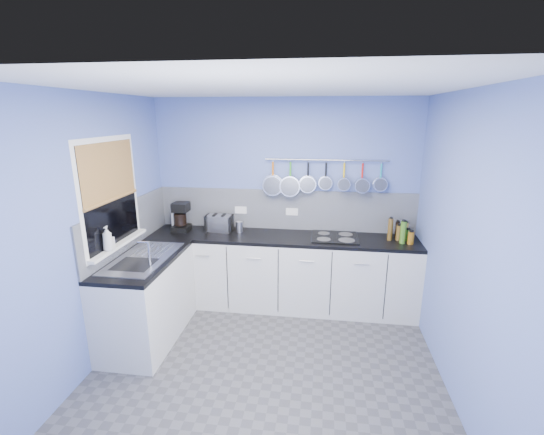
% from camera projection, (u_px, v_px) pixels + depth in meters
% --- Properties ---
extents(floor, '(3.20, 3.00, 0.02)m').
position_uv_depth(floor, '(266.00, 366.00, 3.53)').
color(floor, '#47474C').
rests_on(floor, ground).
extents(ceiling, '(3.20, 3.00, 0.02)m').
position_uv_depth(ceiling, '(265.00, 86.00, 2.86)').
color(ceiling, white).
rests_on(ceiling, ground).
extents(wall_back, '(3.20, 0.02, 2.50)m').
position_uv_depth(wall_back, '(284.00, 202.00, 4.64)').
color(wall_back, '#5A6EB9').
rests_on(wall_back, ground).
extents(wall_front, '(3.20, 0.02, 2.50)m').
position_uv_depth(wall_front, '(217.00, 345.00, 1.75)').
color(wall_front, '#5A6EB9').
rests_on(wall_front, ground).
extents(wall_left, '(0.02, 3.00, 2.50)m').
position_uv_depth(wall_left, '(93.00, 233.00, 3.41)').
color(wall_left, '#5A6EB9').
rests_on(wall_left, ground).
extents(wall_right, '(0.02, 3.00, 2.50)m').
position_uv_depth(wall_right, '(464.00, 250.00, 2.98)').
color(wall_right, '#5A6EB9').
rests_on(wall_right, ground).
extents(backsplash_back, '(3.20, 0.02, 0.50)m').
position_uv_depth(backsplash_back, '(284.00, 210.00, 4.64)').
color(backsplash_back, '#9296A1').
rests_on(backsplash_back, wall_back).
extents(backsplash_left, '(0.02, 1.80, 0.50)m').
position_uv_depth(backsplash_left, '(129.00, 225.00, 4.00)').
color(backsplash_left, '#9296A1').
rests_on(backsplash_left, wall_left).
extents(cabinet_run_back, '(3.20, 0.60, 0.86)m').
position_uv_depth(cabinet_run_back, '(281.00, 272.00, 4.56)').
color(cabinet_run_back, silver).
rests_on(cabinet_run_back, ground).
extents(worktop_back, '(3.20, 0.60, 0.04)m').
position_uv_depth(worktop_back, '(281.00, 237.00, 4.44)').
color(worktop_back, black).
rests_on(worktop_back, cabinet_run_back).
extents(cabinet_run_left, '(0.60, 1.20, 0.86)m').
position_uv_depth(cabinet_run_left, '(148.00, 300.00, 3.87)').
color(cabinet_run_left, silver).
rests_on(cabinet_run_left, ground).
extents(worktop_left, '(0.60, 1.20, 0.04)m').
position_uv_depth(worktop_left, '(144.00, 260.00, 3.75)').
color(worktop_left, black).
rests_on(worktop_left, cabinet_run_left).
extents(window_frame, '(0.01, 1.00, 1.10)m').
position_uv_depth(window_frame, '(110.00, 194.00, 3.61)').
color(window_frame, white).
rests_on(window_frame, wall_left).
extents(window_glass, '(0.01, 0.90, 1.00)m').
position_uv_depth(window_glass, '(111.00, 194.00, 3.61)').
color(window_glass, black).
rests_on(window_glass, wall_left).
extents(bamboo_blind, '(0.01, 0.90, 0.55)m').
position_uv_depth(bamboo_blind, '(109.00, 171.00, 3.55)').
color(bamboo_blind, '#B97639').
rests_on(bamboo_blind, wall_left).
extents(window_sill, '(0.10, 0.98, 0.03)m').
position_uv_depth(window_sill, '(119.00, 244.00, 3.74)').
color(window_sill, white).
rests_on(window_sill, wall_left).
extents(sink_unit, '(0.50, 0.95, 0.01)m').
position_uv_depth(sink_unit, '(143.00, 258.00, 3.74)').
color(sink_unit, silver).
rests_on(sink_unit, worktop_left).
extents(mixer_tap, '(0.12, 0.08, 0.26)m').
position_uv_depth(mixer_tap, '(149.00, 253.00, 3.52)').
color(mixer_tap, silver).
rests_on(mixer_tap, worktop_left).
extents(socket_left, '(0.15, 0.01, 0.09)m').
position_uv_depth(socket_left, '(241.00, 210.00, 4.71)').
color(socket_left, white).
rests_on(socket_left, backsplash_back).
extents(socket_right, '(0.15, 0.01, 0.09)m').
position_uv_depth(socket_right, '(292.00, 212.00, 4.62)').
color(socket_right, white).
rests_on(socket_right, backsplash_back).
extents(pot_rail, '(1.45, 0.02, 0.02)m').
position_uv_depth(pot_rail, '(326.00, 160.00, 4.37)').
color(pot_rail, silver).
rests_on(pot_rail, wall_back).
extents(soap_bottle_a, '(0.10, 0.10, 0.24)m').
position_uv_depth(soap_bottle_a, '(107.00, 238.00, 3.50)').
color(soap_bottle_a, white).
rests_on(soap_bottle_a, window_sill).
extents(soap_bottle_b, '(0.09, 0.09, 0.17)m').
position_uv_depth(soap_bottle_b, '(109.00, 241.00, 3.54)').
color(soap_bottle_b, white).
rests_on(soap_bottle_b, window_sill).
extents(paper_towel, '(0.11, 0.11, 0.24)m').
position_uv_depth(paper_towel, '(176.00, 220.00, 4.68)').
color(paper_towel, white).
rests_on(paper_towel, worktop_back).
extents(coffee_maker, '(0.20, 0.22, 0.35)m').
position_uv_depth(coffee_maker, '(181.00, 217.00, 4.59)').
color(coffee_maker, black).
rests_on(coffee_maker, worktop_back).
extents(toaster, '(0.34, 0.23, 0.20)m').
position_uv_depth(toaster, '(219.00, 223.00, 4.60)').
color(toaster, silver).
rests_on(toaster, worktop_back).
extents(canister, '(0.11, 0.11, 0.13)m').
position_uv_depth(canister, '(239.00, 227.00, 4.58)').
color(canister, silver).
rests_on(canister, worktop_back).
extents(hob, '(0.54, 0.47, 0.01)m').
position_uv_depth(hob, '(335.00, 237.00, 4.37)').
color(hob, black).
rests_on(hob, worktop_back).
extents(pan_0, '(0.25, 0.07, 0.44)m').
position_uv_depth(pan_0, '(273.00, 178.00, 4.50)').
color(pan_0, silver).
rests_on(pan_0, pot_rail).
extents(pan_1, '(0.25, 0.08, 0.44)m').
position_uv_depth(pan_1, '(290.00, 178.00, 4.48)').
color(pan_1, silver).
rests_on(pan_1, pot_rail).
extents(pan_2, '(0.21, 0.06, 0.40)m').
position_uv_depth(pan_2, '(308.00, 177.00, 4.44)').
color(pan_2, silver).
rests_on(pan_2, pot_rail).
extents(pan_3, '(0.16, 0.05, 0.35)m').
position_uv_depth(pan_3, '(326.00, 175.00, 4.41)').
color(pan_3, silver).
rests_on(pan_3, pot_rail).
extents(pan_4, '(0.15, 0.13, 0.34)m').
position_uv_depth(pan_4, '(344.00, 175.00, 4.38)').
color(pan_4, silver).
rests_on(pan_4, pot_rail).
extents(pan_5, '(0.18, 0.13, 0.37)m').
position_uv_depth(pan_5, '(362.00, 177.00, 4.35)').
color(pan_5, silver).
rests_on(pan_5, pot_rail).
extents(pan_6, '(0.16, 0.07, 0.35)m').
position_uv_depth(pan_6, '(381.00, 176.00, 4.32)').
color(pan_6, silver).
rests_on(pan_6, pot_rail).
extents(condiment_0, '(0.06, 0.06, 0.18)m').
position_uv_depth(condiment_0, '(406.00, 230.00, 4.35)').
color(condiment_0, olive).
rests_on(condiment_0, worktop_back).
extents(condiment_1, '(0.05, 0.05, 0.20)m').
position_uv_depth(condiment_1, '(397.00, 230.00, 4.34)').
color(condiment_1, black).
rests_on(condiment_1, worktop_back).
extents(condiment_2, '(0.06, 0.06, 0.10)m').
position_uv_depth(condiment_2, '(390.00, 233.00, 4.35)').
color(condiment_2, black).
rests_on(condiment_2, worktop_back).
extents(condiment_3, '(0.06, 0.06, 0.14)m').
position_uv_depth(condiment_3, '(408.00, 235.00, 4.24)').
color(condiment_3, '#265919').
rests_on(condiment_3, worktop_back).
extents(condiment_4, '(0.07, 0.07, 0.17)m').
position_uv_depth(condiment_4, '(399.00, 233.00, 4.27)').
color(condiment_4, brown).
rests_on(condiment_4, worktop_back).
extents(condiment_5, '(0.06, 0.06, 0.26)m').
position_uv_depth(condiment_5, '(390.00, 229.00, 4.25)').
color(condiment_5, brown).
rests_on(condiment_5, worktop_back).
extents(condiment_6, '(0.07, 0.07, 0.14)m').
position_uv_depth(condiment_6, '(411.00, 238.00, 4.14)').
color(condiment_6, '#8C5914').
rests_on(condiment_6, worktop_back).
extents(condiment_7, '(0.06, 0.06, 0.25)m').
position_uv_depth(condiment_7, '(403.00, 232.00, 4.15)').
color(condiment_7, '#3F721E').
rests_on(condiment_7, worktop_back).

